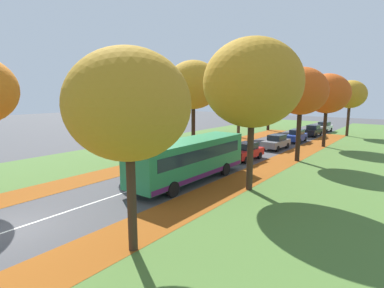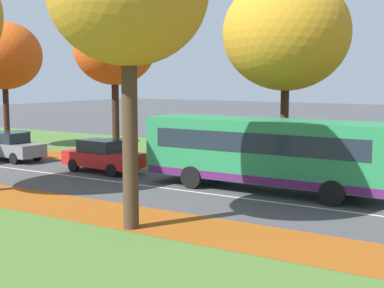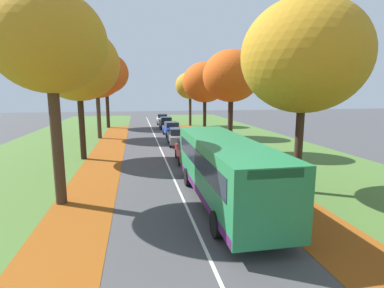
% 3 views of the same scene
% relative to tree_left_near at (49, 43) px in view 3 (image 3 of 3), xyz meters
% --- Properties ---
extents(grass_verge_left, '(12.00, 90.00, 0.01)m').
position_rel_tree_left_near_xyz_m(grass_verge_left, '(-3.57, 7.69, -7.15)').
color(grass_verge_left, '#476B2D').
rests_on(grass_verge_left, ground).
extents(leaf_litter_left, '(2.80, 60.00, 0.00)m').
position_rel_tree_left_near_xyz_m(leaf_litter_left, '(1.03, 1.69, -7.14)').
color(leaf_litter_left, '#8C4714').
rests_on(leaf_litter_left, grass_verge_left).
extents(grass_verge_right, '(12.00, 90.00, 0.01)m').
position_rel_tree_left_near_xyz_m(grass_verge_right, '(14.83, 7.69, -7.15)').
color(grass_verge_right, '#476B2D').
rests_on(grass_verge_right, ground).
extents(leaf_litter_right, '(2.80, 60.00, 0.00)m').
position_rel_tree_left_near_xyz_m(leaf_litter_right, '(10.23, 1.69, -7.14)').
color(leaf_litter_right, '#8C4714').
rests_on(leaf_litter_right, grass_verge_right).
extents(road_centre_line, '(0.12, 80.00, 0.01)m').
position_rel_tree_left_near_xyz_m(road_centre_line, '(5.63, 7.69, -7.15)').
color(road_centre_line, silver).
rests_on(road_centre_line, ground).
extents(tree_left_near, '(4.84, 4.84, 9.39)m').
position_rel_tree_left_near_xyz_m(tree_left_near, '(0.00, 0.00, 0.00)').
color(tree_left_near, '#422D1E').
rests_on(tree_left_near, ground).
extents(tree_left_mid, '(6.01, 6.01, 9.84)m').
position_rel_tree_left_near_xyz_m(tree_left_mid, '(-0.54, 9.61, -0.04)').
color(tree_left_mid, black).
rests_on(tree_left_mid, ground).
extents(tree_left_far, '(5.67, 5.67, 9.54)m').
position_rel_tree_left_near_xyz_m(tree_left_far, '(-0.52, 20.30, -0.19)').
color(tree_left_far, '#422D1E').
rests_on(tree_left_far, ground).
extents(tree_left_distant, '(6.31, 6.31, 10.57)m').
position_rel_tree_left_near_xyz_m(tree_left_distant, '(-0.45, 30.59, 0.55)').
color(tree_left_distant, black).
rests_on(tree_left_distant, ground).
extents(tree_right_near, '(6.10, 6.10, 9.56)m').
position_rel_tree_left_near_xyz_m(tree_right_near, '(11.61, -0.41, -0.36)').
color(tree_right_near, '#382619').
rests_on(tree_right_near, ground).
extents(tree_right_mid, '(4.70, 4.70, 8.51)m').
position_rel_tree_left_near_xyz_m(tree_right_mid, '(11.31, 9.93, -0.79)').
color(tree_right_mid, black).
rests_on(tree_right_mid, ground).
extents(tree_right_far, '(5.01, 5.01, 8.43)m').
position_rel_tree_left_near_xyz_m(tree_right_far, '(11.28, 19.40, -1.00)').
color(tree_right_far, black).
rests_on(tree_right_far, ground).
extents(tree_right_distant, '(4.43, 4.43, 8.06)m').
position_rel_tree_left_near_xyz_m(tree_right_distant, '(11.68, 30.89, -1.12)').
color(tree_right_distant, '#382619').
rests_on(tree_right_distant, ground).
extents(bus, '(2.69, 10.41, 2.98)m').
position_rel_tree_left_near_xyz_m(bus, '(7.41, -1.29, -5.45)').
color(bus, '#237A47').
rests_on(bus, ground).
extents(car_red_lead, '(1.93, 4.27, 1.62)m').
position_rel_tree_left_near_xyz_m(car_red_lead, '(7.29, 7.48, -6.34)').
color(car_red_lead, '#B21919').
rests_on(car_red_lead, ground).
extents(car_grey_following, '(1.93, 4.27, 1.62)m').
position_rel_tree_left_near_xyz_m(car_grey_following, '(7.44, 14.50, -6.34)').
color(car_grey_following, slate).
rests_on(car_grey_following, ground).
extents(car_blue_third_in_line, '(1.93, 4.27, 1.62)m').
position_rel_tree_left_near_xyz_m(car_blue_third_in_line, '(7.63, 20.82, -6.34)').
color(car_blue_third_in_line, '#233D9E').
rests_on(car_blue_third_in_line, ground).
extents(car_black_fourth_in_line, '(1.82, 4.22, 1.62)m').
position_rel_tree_left_near_xyz_m(car_black_fourth_in_line, '(7.68, 27.89, -6.34)').
color(car_black_fourth_in_line, black).
rests_on(car_black_fourth_in_line, ground).
extents(car_white_trailing, '(1.92, 4.27, 1.62)m').
position_rel_tree_left_near_xyz_m(car_white_trailing, '(7.69, 34.05, -6.34)').
color(car_white_trailing, silver).
rests_on(car_white_trailing, ground).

